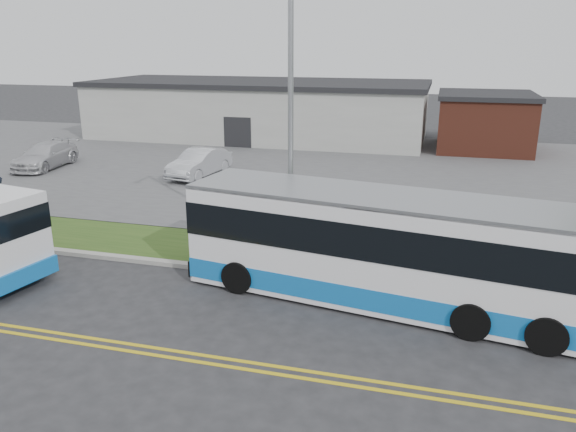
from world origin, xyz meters
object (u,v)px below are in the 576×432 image
(parked_car_b, at_px, (45,156))
(parked_car_a, at_px, (200,163))
(streetlight_near, at_px, (290,106))
(pedestrian, at_px, (1,196))
(transit_bus, at_px, (382,249))

(parked_car_b, bearing_deg, parked_car_a, -2.81)
(parked_car_a, relative_size, parked_car_b, 0.93)
(streetlight_near, height_order, parked_car_a, streetlight_near)
(streetlight_near, distance_m, pedestrian, 13.67)
(parked_car_a, bearing_deg, streetlight_near, -43.60)
(streetlight_near, relative_size, parked_car_a, 2.08)
(parked_car_a, bearing_deg, pedestrian, -109.66)
(transit_bus, bearing_deg, streetlight_near, 153.05)
(streetlight_near, distance_m, transit_bus, 5.50)
(transit_bus, distance_m, pedestrian, 16.70)
(streetlight_near, relative_size, transit_bus, 0.81)
(parked_car_a, bearing_deg, transit_bus, -39.63)
(transit_bus, xyz_separation_m, parked_car_b, (-20.92, 12.46, -0.79))
(transit_bus, bearing_deg, pedestrian, 176.23)
(transit_bus, distance_m, parked_car_b, 24.36)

